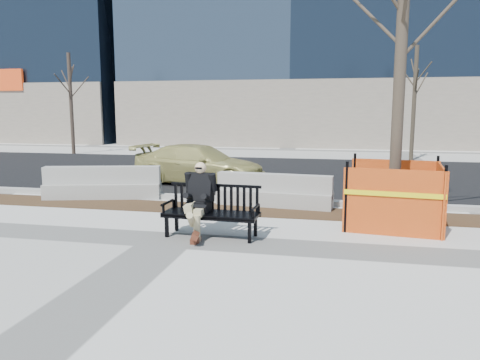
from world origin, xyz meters
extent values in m
plane|color=beige|center=(0.00, 0.00, 0.00)|extent=(120.00, 120.00, 0.00)
cube|color=#47301C|center=(0.00, 2.60, 0.00)|extent=(40.00, 1.20, 0.02)
cube|color=black|center=(0.00, 8.80, 0.00)|extent=(60.00, 10.40, 0.01)
cube|color=#9E9B93|center=(0.00, 3.55, 0.06)|extent=(60.00, 0.25, 0.12)
imported|color=tan|center=(-1.27, 6.01, 0.00)|extent=(4.34, 2.28, 1.20)
camera|label=1|loc=(2.82, -7.38, 2.26)|focal=34.43mm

